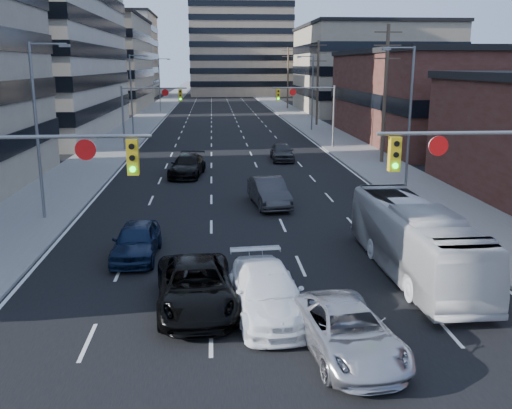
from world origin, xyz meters
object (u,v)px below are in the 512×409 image
object	(u,v)px
silver_suv	(347,331)
black_pickup	(196,287)
transit_bus	(415,240)
sedan_blue	(136,241)
white_van	(267,292)

from	to	relation	value
silver_suv	black_pickup	bearing A→B (deg)	134.15
transit_bus	sedan_blue	distance (m)	11.27
transit_bus	silver_suv	bearing A→B (deg)	-124.70
silver_suv	sedan_blue	xyz separation A→B (m)	(-6.91, 8.75, 0.06)
black_pickup	sedan_blue	size ratio (longest dim) A/B	1.24
black_pickup	sedan_blue	world-z (taller)	black_pickup
white_van	silver_suv	world-z (taller)	white_van
silver_suv	transit_bus	world-z (taller)	transit_bus
black_pickup	silver_suv	distance (m)	5.49
black_pickup	white_van	distance (m)	2.41
black_pickup	silver_suv	size ratio (longest dim) A/B	1.10
white_van	transit_bus	world-z (taller)	transit_bus
transit_bus	black_pickup	bearing A→B (deg)	-163.75
black_pickup	transit_bus	distance (m)	8.71
black_pickup	white_van	xyz separation A→B (m)	(2.32, -0.66, 0.01)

